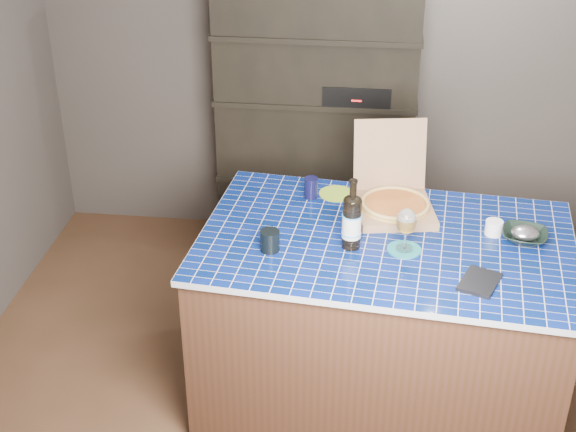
# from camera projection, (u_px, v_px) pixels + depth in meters

# --- Properties ---
(room) EXTENTS (3.50, 3.50, 3.50)m
(room) POSITION_uv_depth(u_px,v_px,m) (287.00, 178.00, 3.48)
(room) COLOR brown
(room) RESTS_ON ground
(shelving_unit) EXTENTS (1.20, 0.41, 1.80)m
(shelving_unit) POSITION_uv_depth(u_px,v_px,m) (317.00, 118.00, 4.97)
(shelving_unit) COLOR black
(shelving_unit) RESTS_ON floor
(kitchen_island) EXTENTS (1.78, 1.23, 0.93)m
(kitchen_island) POSITION_uv_depth(u_px,v_px,m) (380.00, 321.00, 3.88)
(kitchen_island) COLOR #3F2318
(kitchen_island) RESTS_ON floor
(pizza_box) EXTENTS (0.43, 0.49, 0.39)m
(pizza_box) POSITION_uv_depth(u_px,v_px,m) (394.00, 201.00, 3.85)
(pizza_box) COLOR #9C7950
(pizza_box) RESTS_ON kitchen_island
(mead_bottle) EXTENTS (0.09, 0.09, 0.34)m
(mead_bottle) POSITION_uv_depth(u_px,v_px,m) (352.00, 221.00, 3.53)
(mead_bottle) COLOR black
(mead_bottle) RESTS_ON kitchen_island
(teal_trivet) EXTENTS (0.15, 0.15, 0.01)m
(teal_trivet) POSITION_uv_depth(u_px,v_px,m) (404.00, 249.00, 3.57)
(teal_trivet) COLOR #166D76
(teal_trivet) RESTS_ON kitchen_island
(wine_glass) EXTENTS (0.09, 0.09, 0.20)m
(wine_glass) POSITION_uv_depth(u_px,v_px,m) (406.00, 222.00, 3.50)
(wine_glass) COLOR white
(wine_glass) RESTS_ON teal_trivet
(tumbler) EXTENTS (0.09, 0.09, 0.10)m
(tumbler) POSITION_uv_depth(u_px,v_px,m) (270.00, 241.00, 3.55)
(tumbler) COLOR black
(tumbler) RESTS_ON kitchen_island
(dvd_case) EXTENTS (0.21, 0.24, 0.02)m
(dvd_case) POSITION_uv_depth(u_px,v_px,m) (480.00, 282.00, 3.33)
(dvd_case) COLOR black
(dvd_case) RESTS_ON kitchen_island
(bowl) EXTENTS (0.24, 0.24, 0.05)m
(bowl) POSITION_uv_depth(u_px,v_px,m) (524.00, 236.00, 3.63)
(bowl) COLOR black
(bowl) RESTS_ON kitchen_island
(foil_contents) EXTENTS (0.13, 0.11, 0.06)m
(foil_contents) POSITION_uv_depth(u_px,v_px,m) (525.00, 233.00, 3.62)
(foil_contents) COLOR #ADACB8
(foil_contents) RESTS_ON bowl
(white_jar) EXTENTS (0.08, 0.08, 0.07)m
(white_jar) POSITION_uv_depth(u_px,v_px,m) (494.00, 228.00, 3.67)
(white_jar) COLOR white
(white_jar) RESTS_ON kitchen_island
(navy_cup) EXTENTS (0.07, 0.07, 0.11)m
(navy_cup) POSITION_uv_depth(u_px,v_px,m) (311.00, 188.00, 3.98)
(navy_cup) COLOR black
(navy_cup) RESTS_ON kitchen_island
(green_trivet) EXTENTS (0.18, 0.18, 0.01)m
(green_trivet) POSITION_uv_depth(u_px,v_px,m) (337.00, 194.00, 4.03)
(green_trivet) COLOR #94BF28
(green_trivet) RESTS_ON kitchen_island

